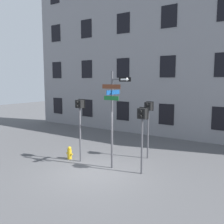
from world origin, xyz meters
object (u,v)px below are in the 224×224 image
object	(u,v)px
pedestrian_signal_across	(148,114)
pedestrian_signal_left	(80,113)
pedestrian_signal_right	(142,121)
fire_hydrant	(69,153)
street_sign_pole	(113,111)

from	to	relation	value
pedestrian_signal_across	pedestrian_signal_left	bearing A→B (deg)	-137.53
pedestrian_signal_right	fire_hydrant	bearing A→B (deg)	-176.69
pedestrian_signal_across	street_sign_pole	bearing A→B (deg)	-106.33
street_sign_pole	pedestrian_signal_left	xyz separation A→B (m)	(-1.81, -0.10, -0.23)
pedestrian_signal_right	pedestrian_signal_across	xyz separation A→B (m)	(-0.70, 2.01, 0.03)
pedestrian_signal_across	fire_hydrant	distance (m)	4.31
pedestrian_signal_right	pedestrian_signal_across	world-z (taller)	pedestrian_signal_across
pedestrian_signal_across	fire_hydrant	xyz separation A→B (m)	(-3.14, -2.24, -1.93)
pedestrian_signal_left	pedestrian_signal_across	xyz separation A→B (m)	(2.44, 2.23, -0.10)
street_sign_pole	fire_hydrant	bearing A→B (deg)	-177.50
pedestrian_signal_left	fire_hydrant	xyz separation A→B (m)	(-0.71, -0.01, -2.03)
pedestrian_signal_right	street_sign_pole	bearing A→B (deg)	-175.17
pedestrian_signal_across	fire_hydrant	bearing A→B (deg)	-144.57
pedestrian_signal_right	pedestrian_signal_across	size ratio (longest dim) A/B	0.98
pedestrian_signal_across	fire_hydrant	world-z (taller)	pedestrian_signal_across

